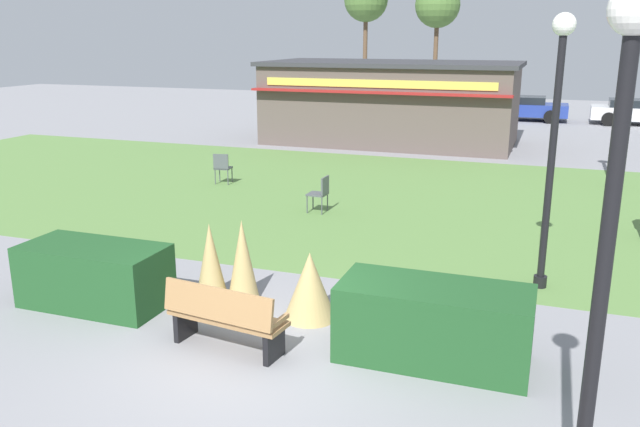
# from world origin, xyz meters

# --- Properties ---
(ground_plane) EXTENTS (80.00, 80.00, 0.00)m
(ground_plane) POSITION_xyz_m (0.00, 0.00, 0.00)
(ground_plane) COLOR gray
(lawn_patch) EXTENTS (36.00, 12.00, 0.01)m
(lawn_patch) POSITION_xyz_m (0.00, 9.26, 0.00)
(lawn_patch) COLOR #5B8442
(lawn_patch) RESTS_ON ground_plane
(park_bench) EXTENTS (1.75, 0.74, 0.95)m
(park_bench) POSITION_xyz_m (-0.52, 0.18, 0.48)
(park_bench) COLOR #9E7547
(park_bench) RESTS_ON ground_plane
(hedge_left) EXTENTS (2.27, 1.10, 0.98)m
(hedge_left) POSITION_xyz_m (-3.18, 0.88, 0.49)
(hedge_left) COLOR #1E4C23
(hedge_left) RESTS_ON ground_plane
(hedge_right) EXTENTS (2.47, 1.10, 1.03)m
(hedge_right) POSITION_xyz_m (2.17, 0.88, 0.51)
(hedge_right) COLOR #1E4C23
(hedge_right) RESTS_ON ground_plane
(ornamental_grass_behind_left) EXTENTS (0.51, 0.51, 1.33)m
(ornamental_grass_behind_left) POSITION_xyz_m (-1.10, 1.90, 0.66)
(ornamental_grass_behind_left) COLOR tan
(ornamental_grass_behind_left) RESTS_ON ground_plane
(ornamental_grass_behind_right) EXTENTS (0.79, 0.79, 1.04)m
(ornamental_grass_behind_right) POSITION_xyz_m (0.18, 1.56, 0.52)
(ornamental_grass_behind_right) COLOR tan
(ornamental_grass_behind_right) RESTS_ON ground_plane
(ornamental_grass_behind_center) EXTENTS (0.52, 0.52, 1.26)m
(ornamental_grass_behind_center) POSITION_xyz_m (-1.60, 1.74, 0.63)
(ornamental_grass_behind_center) COLOR tan
(ornamental_grass_behind_center) RESTS_ON ground_plane
(lamppost_near) EXTENTS (0.36, 0.36, 4.48)m
(lamppost_near) POSITION_xyz_m (3.86, -2.00, 2.80)
(lamppost_near) COLOR black
(lamppost_near) RESTS_ON ground_plane
(lamppost_mid) EXTENTS (0.36, 0.36, 4.48)m
(lamppost_mid) POSITION_xyz_m (3.42, 4.07, 2.80)
(lamppost_mid) COLOR black
(lamppost_mid) RESTS_ON ground_plane
(lamppost_far) EXTENTS (0.36, 0.36, 4.48)m
(lamppost_far) POSITION_xyz_m (5.09, 12.80, 2.80)
(lamppost_far) COLOR black
(lamppost_far) RESTS_ON ground_plane
(trash_bin) EXTENTS (0.52, 0.52, 0.79)m
(trash_bin) POSITION_xyz_m (-3.83, 1.30, 0.39)
(trash_bin) COLOR #2D4233
(trash_bin) RESTS_ON ground_plane
(food_kiosk) EXTENTS (9.79, 5.25, 3.17)m
(food_kiosk) POSITION_xyz_m (-2.77, 18.47, 1.59)
(food_kiosk) COLOR #594C47
(food_kiosk) RESTS_ON ground_plane
(cafe_chair_west) EXTENTS (0.45, 0.45, 0.89)m
(cafe_chair_west) POSITION_xyz_m (-1.73, 7.36, 0.53)
(cafe_chair_west) COLOR #4C5156
(cafe_chair_west) RESTS_ON ground_plane
(cafe_chair_east) EXTENTS (0.50, 0.50, 0.89)m
(cafe_chair_east) POSITION_xyz_m (-5.46, 9.37, 0.53)
(cafe_chair_east) COLOR #4C5156
(cafe_chair_east) RESTS_ON ground_plane
(parked_car_west_slot) EXTENTS (4.23, 2.11, 1.20)m
(parked_car_west_slot) POSITION_xyz_m (-3.20, 27.65, 0.64)
(parked_car_west_slot) COLOR #B7BABF
(parked_car_west_slot) RESTS_ON ground_plane
(parked_car_center_slot) EXTENTS (4.22, 2.09, 1.20)m
(parked_car_center_slot) POSITION_xyz_m (1.80, 27.65, 0.64)
(parked_car_center_slot) COLOR navy
(parked_car_center_slot) RESTS_ON ground_plane
(parked_car_east_slot) EXTENTS (4.23, 2.11, 1.20)m
(parked_car_east_slot) POSITION_xyz_m (7.04, 27.65, 0.64)
(parked_car_east_slot) COLOR silver
(parked_car_east_slot) RESTS_ON ground_plane
(tree_right_bg) EXTENTS (2.80, 2.80, 7.39)m
(tree_right_bg) POSITION_xyz_m (-4.15, 35.53, 5.92)
(tree_right_bg) COLOR brown
(tree_right_bg) RESTS_ON ground_plane
(tree_center_bg) EXTENTS (2.80, 2.80, 7.77)m
(tree_center_bg) POSITION_xyz_m (-8.70, 35.24, 6.30)
(tree_center_bg) COLOR brown
(tree_center_bg) RESTS_ON ground_plane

